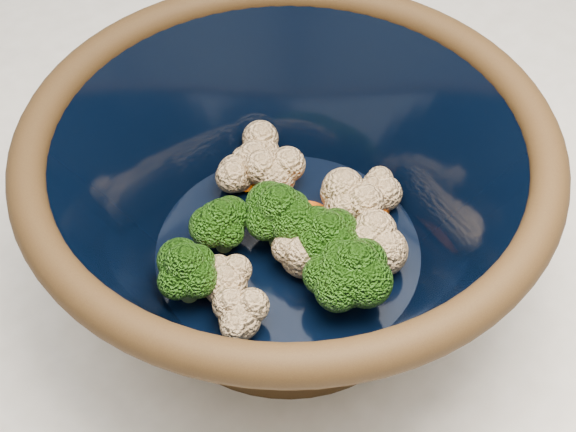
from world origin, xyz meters
name	(u,v)px	position (x,y,z in m)	size (l,w,h in m)	color
mixing_bowl	(288,202)	(-0.10, -0.05, 0.98)	(0.33, 0.33, 0.14)	black
vegetable_pile	(296,236)	(-0.10, -0.06, 0.96)	(0.19, 0.17, 0.06)	#608442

